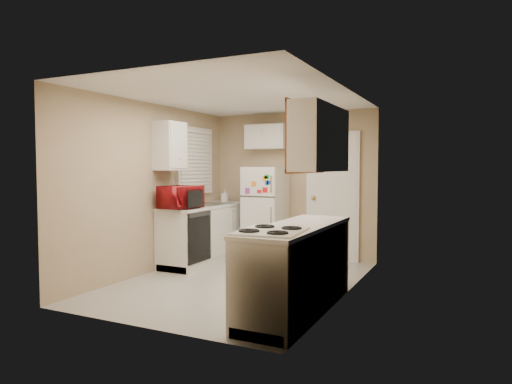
% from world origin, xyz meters
% --- Properties ---
extents(floor, '(3.80, 3.80, 0.00)m').
position_xyz_m(floor, '(0.00, 0.00, 0.00)').
color(floor, beige).
rests_on(floor, ground).
extents(ceiling, '(3.80, 3.80, 0.00)m').
position_xyz_m(ceiling, '(0.00, 0.00, 2.40)').
color(ceiling, white).
rests_on(ceiling, floor).
extents(wall_left, '(3.80, 3.80, 0.00)m').
position_xyz_m(wall_left, '(-1.40, 0.00, 1.20)').
color(wall_left, tan).
rests_on(wall_left, floor).
extents(wall_right, '(3.80, 3.80, 0.00)m').
position_xyz_m(wall_right, '(1.40, 0.00, 1.20)').
color(wall_right, tan).
rests_on(wall_right, floor).
extents(wall_back, '(2.80, 2.80, 0.00)m').
position_xyz_m(wall_back, '(0.00, 1.90, 1.20)').
color(wall_back, tan).
rests_on(wall_back, floor).
extents(wall_front, '(2.80, 2.80, 0.00)m').
position_xyz_m(wall_front, '(0.00, -1.90, 1.20)').
color(wall_front, tan).
rests_on(wall_front, floor).
extents(left_counter, '(0.60, 1.80, 0.90)m').
position_xyz_m(left_counter, '(-1.10, 0.90, 0.45)').
color(left_counter, silver).
rests_on(left_counter, floor).
extents(dishwasher, '(0.03, 0.58, 0.72)m').
position_xyz_m(dishwasher, '(-0.81, 0.30, 0.49)').
color(dishwasher, black).
rests_on(dishwasher, floor).
extents(sink, '(0.54, 0.74, 0.16)m').
position_xyz_m(sink, '(-1.10, 1.05, 0.86)').
color(sink, gray).
rests_on(sink, left_counter).
extents(microwave, '(0.62, 0.38, 0.39)m').
position_xyz_m(microwave, '(-1.06, 0.21, 1.05)').
color(microwave, maroon).
rests_on(microwave, left_counter).
extents(soap_bottle, '(0.10, 0.11, 0.21)m').
position_xyz_m(soap_bottle, '(-1.14, 1.63, 1.00)').
color(soap_bottle, silver).
rests_on(soap_bottle, left_counter).
extents(window_blinds, '(0.10, 0.98, 1.08)m').
position_xyz_m(window_blinds, '(-1.36, 1.05, 1.60)').
color(window_blinds, silver).
rests_on(window_blinds, wall_left).
extents(upper_cabinet_left, '(0.30, 0.45, 0.70)m').
position_xyz_m(upper_cabinet_left, '(-1.25, 0.22, 1.80)').
color(upper_cabinet_left, silver).
rests_on(upper_cabinet_left, wall_left).
extents(refrigerator, '(0.63, 0.61, 1.50)m').
position_xyz_m(refrigerator, '(-0.36, 1.60, 0.75)').
color(refrigerator, silver).
rests_on(refrigerator, floor).
extents(cabinet_over_fridge, '(0.70, 0.30, 0.40)m').
position_xyz_m(cabinet_over_fridge, '(-0.40, 1.75, 2.00)').
color(cabinet_over_fridge, silver).
rests_on(cabinet_over_fridge, wall_back).
extents(interior_door, '(0.86, 0.06, 2.08)m').
position_xyz_m(interior_door, '(0.70, 1.86, 1.02)').
color(interior_door, silver).
rests_on(interior_door, floor).
extents(right_counter, '(0.60, 2.00, 0.90)m').
position_xyz_m(right_counter, '(1.10, -0.80, 0.45)').
color(right_counter, silver).
rests_on(right_counter, floor).
extents(stove, '(0.65, 0.77, 0.86)m').
position_xyz_m(stove, '(1.05, -1.37, 0.43)').
color(stove, silver).
rests_on(stove, floor).
extents(upper_cabinet_right, '(0.30, 1.20, 0.70)m').
position_xyz_m(upper_cabinet_right, '(1.25, -0.50, 1.80)').
color(upper_cabinet_right, silver).
rests_on(upper_cabinet_right, wall_right).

